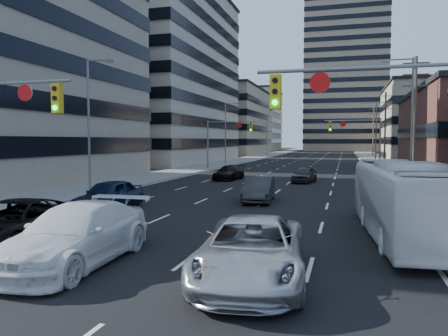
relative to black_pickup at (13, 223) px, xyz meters
name	(u,v)px	position (x,y,z in m)	size (l,w,h in m)	color
road_surface	(324,152)	(4.54, 123.92, -0.76)	(18.00, 300.00, 0.02)	black
sidewalk_left	(286,151)	(-6.96, 123.92, -0.70)	(5.00, 300.00, 0.15)	slate
sidewalk_right	(363,152)	(16.04, 123.92, -0.70)	(5.00, 300.00, 0.15)	slate
office_left_mid	(137,77)	(-22.46, 53.92, 13.23)	(26.00, 34.00, 28.00)	#ADA089
office_left_far	(221,123)	(-19.46, 93.92, 7.23)	(20.00, 30.00, 16.00)	gray
office_right_far	(445,123)	(29.54, 81.92, 6.23)	(22.00, 28.00, 14.00)	gray
apartment_tower	(346,65)	(10.54, 143.92, 28.23)	(26.00, 26.00, 58.00)	gray
bg_block_left	(242,121)	(-23.46, 133.92, 9.23)	(24.00, 24.00, 20.00)	#ADA089
bg_block_right	(439,132)	(36.54, 123.92, 5.23)	(22.00, 22.00, 12.00)	gray
signal_near_right	(385,116)	(11.99, 1.92, 3.55)	(6.59, 0.33, 6.00)	slate
signal_far_left	(226,134)	(-3.14, 38.92, 3.53)	(6.09, 0.33, 6.00)	slate
signal_far_right	(358,134)	(12.22, 38.92, 3.53)	(6.09, 0.33, 6.00)	slate
utility_pole_block	(415,116)	(16.74, 29.92, 5.00)	(2.20, 0.28, 11.00)	#4C3D2D
utility_pole_midblock	(385,126)	(16.74, 59.92, 5.00)	(2.20, 0.28, 11.00)	#4C3D2D
utility_pole_distant	(373,130)	(16.74, 89.92, 5.00)	(2.20, 0.28, 11.00)	#4C3D2D
streetlight_left_near	(91,119)	(-5.80, 13.92, 4.28)	(2.03, 0.22, 9.00)	slate
streetlight_left_mid	(226,130)	(-5.80, 48.92, 4.28)	(2.03, 0.22, 9.00)	slate
streetlight_left_far	(268,133)	(-5.80, 83.92, 4.28)	(2.03, 0.22, 9.00)	slate
streetlight_right_near	(409,118)	(14.88, 18.92, 4.28)	(2.03, 0.22, 9.00)	slate
streetlight_right_far	(375,130)	(14.88, 53.92, 4.28)	(2.03, 0.22, 9.00)	slate
black_pickup	(13,223)	(0.00, 0.00, 0.00)	(2.57, 5.57, 1.55)	black
white_van	(76,235)	(3.37, -1.36, 0.09)	(2.42, 5.96, 1.73)	white
silver_suv	(252,250)	(8.58, -1.46, 0.02)	(2.63, 5.71, 1.59)	#B6B6BB
transit_bus	(403,200)	(12.90, 4.79, 0.64)	(2.38, 10.16, 2.83)	white
sedan_blue	(109,195)	(-0.66, 7.35, 0.02)	(1.88, 4.67, 1.59)	black
sedan_grey_center	(259,189)	(6.01, 12.72, -0.04)	(1.55, 4.45, 1.47)	#2B2B2D
sedan_black_far	(229,173)	(0.76, 25.68, -0.12)	(1.82, 4.48, 1.30)	black
sedan_grey_right	(304,175)	(7.53, 25.05, -0.10)	(1.59, 3.94, 1.34)	#2C2D2E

